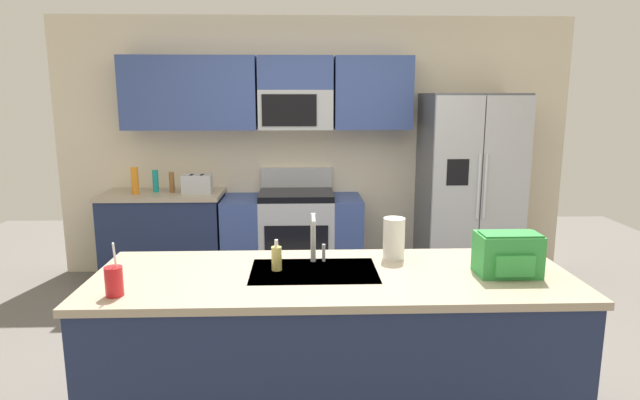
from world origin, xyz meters
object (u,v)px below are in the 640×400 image
Objects in this scene: drink_cup_red at (114,281)px; refrigerator at (468,189)px; toaster at (197,184)px; pepper_mill at (172,182)px; bottle_orange at (135,181)px; bottle_teal at (156,181)px; backpack at (508,253)px; sink_faucet at (314,234)px; soap_dispenser at (277,258)px; paper_towel_roll at (394,238)px; range_oven at (293,237)px.

refrigerator is at bearing 46.81° from drink_cup_red.
drink_cup_red reaches higher than toaster.
bottle_orange reaches higher than pepper_mill.
bottle_teal is 2.84m from drink_cup_red.
drink_cup_red is 0.82× the size of backpack.
toaster is at bearing 92.60° from drink_cup_red.
sink_faucet is (1.08, -2.23, 0.08)m from toaster.
drink_cup_red is at bearing -154.67° from soap_dispenser.
drink_cup_red is 1.09× the size of paper_towel_roll.
bottle_teal is at bearing 27.03° from bottle_orange.
bottle_orange reaches higher than bottle_teal.
soap_dispenser is at bearing 174.41° from backpack.
drink_cup_red is at bearing -133.19° from refrigerator.
paper_towel_roll is (1.79, -2.21, 0.02)m from pepper_mill.
bottle_teal is at bearing 169.39° from pepper_mill.
bottle_orange reaches higher than range_oven.
range_oven is 2.37m from sink_faucet.
bottle_teal is 0.77× the size of sink_faucet.
refrigerator is at bearing 54.68° from sink_faucet.
bottle_orange is 1.18× the size of bottle_teal.
soap_dispenser is 1.22m from backpack.
range_oven is 1.07m from toaster.
sink_faucet is (1.67, -2.22, 0.04)m from bottle_orange.
refrigerator is 8.53× the size of bottle_teal.
refrigerator is 2.51m from backpack.
range_oven is 5.67× the size of paper_towel_roll.
drink_cup_red reaches higher than soap_dispenser.
sink_faucet reaches higher than backpack.
range_oven is 4.82× the size of sink_faucet.
sink_faucet is 0.47m from paper_towel_roll.
bottle_orange is 2.76m from soap_dispenser.
backpack is (2.09, -2.47, 0.03)m from toaster.
sink_faucet is 0.26m from soap_dispenser.
backpack is at bearing -5.59° from soap_dispenser.
toaster is at bearing -10.95° from bottle_teal.
toaster is at bearing -176.72° from range_oven.
bottle_orange is at bearing -152.97° from bottle_teal.
toaster is 2.50m from soap_dispenser.
range_oven is 2.37m from paper_towel_roll.
backpack is (1.22, -0.12, 0.05)m from soap_dispenser.
bottle_orange is 0.19m from bottle_teal.
bottle_orange is at bearing 121.92° from soap_dispenser.
soap_dispenser is at bearing -69.69° from toaster.
drink_cup_red is (0.12, -2.70, -0.02)m from toaster.
bottle_orange is 1.07× the size of paper_towel_roll.
drink_cup_red is 0.83m from soap_dispenser.
pepper_mill is at bearing 120.26° from sink_faucet.
range_oven is 1.45m from bottle_teal.
backpack is (2.68, -2.46, -0.01)m from bottle_orange.
sink_faucet is 1.66× the size of soap_dispenser.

